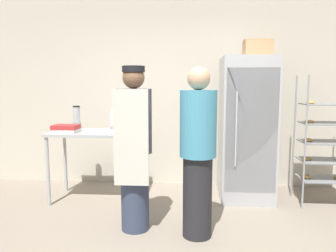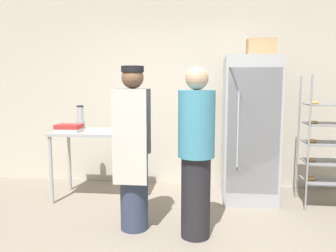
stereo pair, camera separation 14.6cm
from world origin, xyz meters
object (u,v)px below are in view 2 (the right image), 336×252
binder_stack (69,128)px  cardboard_storage_box (261,48)px  donut_box (122,128)px  baking_rack (329,143)px  person_customer (196,152)px  person_baker (133,146)px  blender_pitcher (80,118)px  refrigerator (249,129)px

binder_stack → cardboard_storage_box: size_ratio=0.91×
donut_box → baking_rack: bearing=1.8°
person_customer → baking_rack: bearing=32.9°
baking_rack → donut_box: baking_rack is taller
baking_rack → person_baker: 2.43m
person_baker → person_customer: 0.65m
cardboard_storage_box → blender_pitcher: bearing=-178.8°
donut_box → person_baker: person_baker is taller
baking_rack → binder_stack: size_ratio=5.02×
baking_rack → donut_box: bearing=-178.2°
refrigerator → donut_box: bearing=-172.2°
refrigerator → blender_pitcher: (-2.28, 0.00, 0.12)m
refrigerator → binder_stack: refrigerator is taller
blender_pitcher → donut_box: bearing=-19.7°
cardboard_storage_box → person_customer: bearing=-122.0°
donut_box → cardboard_storage_box: 2.05m
refrigerator → donut_box: (-1.64, -0.22, 0.02)m
person_baker → person_customer: (0.64, -0.10, -0.02)m
blender_pitcher → binder_stack: (-0.03, -0.32, -0.09)m
blender_pitcher → refrigerator: bearing=-0.1°
donut_box → person_baker: bearing=-68.1°
person_baker → person_customer: size_ratio=1.01×
donut_box → cardboard_storage_box: size_ratio=0.81×
blender_pitcher → person_customer: bearing=-36.1°
person_baker → donut_box: bearing=111.9°
blender_pitcher → binder_stack: bearing=-95.2°
binder_stack → person_baker: bearing=-36.9°
binder_stack → person_customer: 1.87m
baking_rack → blender_pitcher: size_ratio=5.12×
donut_box → blender_pitcher: (-0.64, 0.23, 0.09)m
blender_pitcher → person_customer: (1.62, -1.18, -0.19)m
cardboard_storage_box → person_customer: (-0.77, -1.24, -1.11)m
refrigerator → baking_rack: bearing=-8.7°
blender_pitcher → person_baker: 1.47m
donut_box → person_customer: (0.98, -0.96, -0.10)m
refrigerator → person_customer: bearing=-119.0°
binder_stack → cardboard_storage_box: cardboard_storage_box is taller
blender_pitcher → cardboard_storage_box: (2.39, 0.05, 0.92)m
donut_box → person_customer: size_ratio=0.17×
cardboard_storage_box → refrigerator: bearing=-154.5°
donut_box → person_customer: 1.38m
blender_pitcher → person_baker: size_ratio=0.19×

